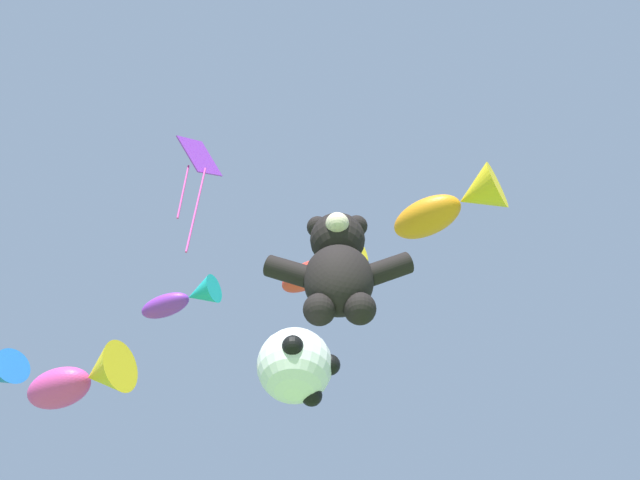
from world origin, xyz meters
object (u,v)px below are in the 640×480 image
at_px(teddy_bear_kite, 338,267).
at_px(fish_kite_crimson, 325,266).
at_px(soccer_ball_kite, 296,366).
at_px(fish_kite_magenta, 81,380).
at_px(diamond_kite, 198,166).
at_px(fish_kite_tangerine, 453,205).
at_px(fish_kite_violet, 183,299).

distance_m(teddy_bear_kite, fish_kite_crimson, 2.92).
bearing_deg(soccer_ball_kite, fish_kite_magenta, 135.68).
bearing_deg(fish_kite_magenta, diamond_kite, -58.15).
height_order(teddy_bear_kite, diamond_kite, diamond_kite).
height_order(fish_kite_tangerine, diamond_kite, diamond_kite).
xyz_separation_m(teddy_bear_kite, diamond_kite, (-2.14, -0.24, 2.17)).
xyz_separation_m(fish_kite_tangerine, fish_kite_violet, (-4.79, 2.40, 0.46)).
xyz_separation_m(teddy_bear_kite, fish_kite_tangerine, (1.87, 0.58, 2.08)).
xyz_separation_m(fish_kite_crimson, diamond_kite, (-1.93, -2.15, -0.02)).
distance_m(teddy_bear_kite, fish_kite_magenta, 6.81).
relative_size(fish_kite_crimson, diamond_kite, 0.58).
height_order(teddy_bear_kite, fish_kite_tangerine, fish_kite_tangerine).
distance_m(fish_kite_crimson, fish_kite_violet, 2.93).
distance_m(teddy_bear_kite, soccer_ball_kite, 1.81).
height_order(fish_kite_violet, fish_kite_magenta, fish_kite_violet).
xyz_separation_m(soccer_ball_kite, fish_kite_magenta, (-4.45, 4.34, 3.48)).
relative_size(fish_kite_tangerine, fish_kite_violet, 1.17).
xyz_separation_m(fish_kite_violet, diamond_kite, (0.78, -3.22, -0.37)).
bearing_deg(teddy_bear_kite, fish_kite_crimson, 96.13).
bearing_deg(diamond_kite, fish_kite_magenta, 121.85).
relative_size(soccer_ball_kite, fish_kite_crimson, 0.58).
xyz_separation_m(soccer_ball_kite, fish_kite_tangerine, (2.40, 0.60, 3.81)).
xyz_separation_m(fish_kite_crimson, fish_kite_magenta, (-4.76, 2.40, -0.44)).
bearing_deg(fish_kite_tangerine, diamond_kite, -168.51).
distance_m(teddy_bear_kite, diamond_kite, 3.06).
bearing_deg(fish_kite_magenta, fish_kite_violet, -33.08).
relative_size(teddy_bear_kite, soccer_ball_kite, 2.12).
height_order(fish_kite_magenta, diamond_kite, diamond_kite).
distance_m(fish_kite_tangerine, fish_kite_violet, 5.38).
bearing_deg(diamond_kite, teddy_bear_kite, 6.39).
relative_size(soccer_ball_kite, diamond_kite, 0.34).
bearing_deg(fish_kite_violet, fish_kite_magenta, 146.92).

